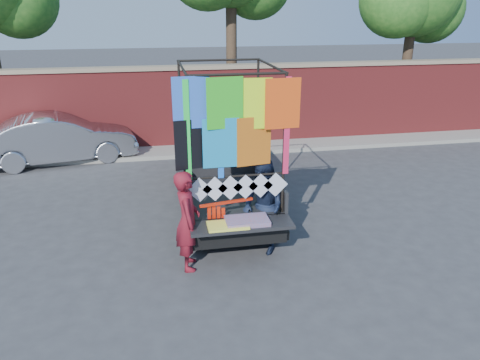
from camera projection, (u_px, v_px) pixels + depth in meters
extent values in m
plane|color=#38383A|center=(252.00, 245.00, 9.09)|extent=(90.00, 90.00, 0.00)
cube|color=maroon|center=(208.00, 108.00, 15.09)|extent=(30.00, 0.35, 2.50)
cube|color=gray|center=(207.00, 67.00, 14.63)|extent=(30.00, 0.45, 0.12)
cube|color=gray|center=(211.00, 150.00, 14.86)|extent=(30.00, 1.20, 0.12)
cylinder|color=#38281C|center=(231.00, 56.00, 15.84)|extent=(0.36, 0.36, 5.46)
cylinder|color=#38281C|center=(406.00, 66.00, 17.12)|extent=(0.36, 0.36, 4.55)
sphere|color=#215F1B|center=(430.00, 9.00, 16.96)|extent=(2.40, 2.40, 2.40)
cylinder|color=black|center=(183.00, 182.00, 11.40)|extent=(0.22, 0.66, 0.66)
cylinder|color=black|center=(193.00, 231.00, 8.92)|extent=(0.22, 0.66, 0.66)
cylinder|color=black|center=(245.00, 178.00, 11.67)|extent=(0.22, 0.66, 0.66)
cylinder|color=black|center=(272.00, 224.00, 9.19)|extent=(0.22, 0.66, 0.66)
cube|color=black|center=(223.00, 195.00, 10.19)|extent=(1.70, 4.20, 0.30)
cube|color=black|center=(228.00, 196.00, 9.40)|extent=(1.80, 2.30, 0.10)
cube|color=black|center=(184.00, 188.00, 9.17)|extent=(0.06, 2.30, 0.45)
cube|color=black|center=(271.00, 183.00, 9.48)|extent=(0.06, 2.30, 0.45)
cube|color=black|center=(220.00, 167.00, 10.36)|extent=(1.80, 0.06, 0.45)
cube|color=black|center=(214.00, 152.00, 11.24)|extent=(1.80, 1.60, 1.25)
cube|color=#8C9EAD|center=(217.00, 141.00, 10.68)|extent=(1.60, 0.06, 0.55)
cube|color=#8C9EAD|center=(210.00, 136.00, 11.86)|extent=(1.60, 0.10, 0.70)
cube|color=black|center=(209.00, 149.00, 12.34)|extent=(1.75, 0.90, 0.55)
cube|color=black|center=(241.00, 225.00, 8.11)|extent=(1.80, 0.55, 0.06)
cube|color=black|center=(239.00, 238.00, 8.45)|extent=(1.85, 0.15, 0.18)
cylinder|color=black|center=(190.00, 151.00, 7.84)|extent=(0.05, 0.05, 2.50)
cylinder|color=black|center=(181.00, 122.00, 9.77)|extent=(0.05, 0.05, 2.50)
cylinder|color=black|center=(284.00, 146.00, 8.12)|extent=(0.05, 0.05, 2.50)
cylinder|color=black|center=(258.00, 119.00, 10.05)|extent=(0.05, 0.05, 2.50)
cylinder|color=black|center=(238.00, 74.00, 7.54)|extent=(1.70, 0.04, 0.04)
cylinder|color=black|center=(219.00, 60.00, 9.47)|extent=(1.70, 0.04, 0.04)
cylinder|color=black|center=(182.00, 67.00, 8.36)|extent=(0.04, 2.15, 0.04)
cylinder|color=black|center=(271.00, 65.00, 8.65)|extent=(0.04, 2.15, 0.04)
cylinder|color=black|center=(238.00, 176.00, 8.15)|extent=(1.70, 0.04, 0.04)
cube|color=blue|center=(192.00, 104.00, 7.55)|extent=(0.62, 0.01, 0.85)
cube|color=green|center=(223.00, 103.00, 7.60)|extent=(0.62, 0.01, 0.85)
cube|color=#C8FF1A|center=(253.00, 102.00, 7.72)|extent=(0.62, 0.01, 0.85)
cube|color=#F04E14|center=(283.00, 101.00, 7.77)|extent=(0.62, 0.01, 0.85)
cube|color=black|center=(194.00, 143.00, 7.78)|extent=(0.62, 0.01, 0.85)
cube|color=#168BC8|center=(224.00, 142.00, 7.83)|extent=(0.62, 0.01, 0.85)
cube|color=#C76317|center=(252.00, 140.00, 7.95)|extent=(0.62, 0.01, 0.85)
cube|color=#1CE142|center=(187.00, 132.00, 7.67)|extent=(0.10, 0.01, 1.70)
cube|color=#DB2450|center=(287.00, 127.00, 7.97)|extent=(0.10, 0.01, 1.70)
cube|color=blue|center=(220.00, 130.00, 7.77)|extent=(0.10, 0.01, 1.70)
cube|color=silver|center=(199.00, 190.00, 8.08)|extent=(0.45, 0.01, 0.45)
cube|color=silver|center=(215.00, 189.00, 8.13)|extent=(0.45, 0.01, 0.45)
cube|color=silver|center=(230.00, 188.00, 8.17)|extent=(0.45, 0.01, 0.45)
cube|color=silver|center=(246.00, 187.00, 8.22)|extent=(0.45, 0.01, 0.45)
cube|color=silver|center=(261.00, 186.00, 8.27)|extent=(0.45, 0.01, 0.45)
cube|color=silver|center=(276.00, 185.00, 8.31)|extent=(0.45, 0.01, 0.45)
cube|color=#DD3F31|center=(247.00, 221.00, 8.10)|extent=(0.75, 0.45, 0.08)
cube|color=#F9F94E|center=(228.00, 225.00, 7.98)|extent=(0.70, 0.40, 0.04)
imported|color=#B8BAC0|center=(60.00, 138.00, 13.69)|extent=(4.49, 2.29, 1.41)
imported|color=maroon|center=(188.00, 221.00, 8.04)|extent=(0.44, 0.66, 1.80)
imported|color=#161F37|center=(263.00, 207.00, 8.59)|extent=(0.98, 1.08, 1.81)
cube|color=red|center=(226.00, 202.00, 8.24)|extent=(0.98, 0.23, 0.04)
cube|color=red|center=(209.00, 220.00, 8.28)|extent=(0.06, 0.02, 0.57)
cube|color=red|center=(214.00, 221.00, 8.30)|extent=(0.06, 0.02, 0.57)
cube|color=red|center=(219.00, 222.00, 8.32)|extent=(0.06, 0.02, 0.57)
cube|color=red|center=(223.00, 222.00, 8.34)|extent=(0.06, 0.02, 0.57)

